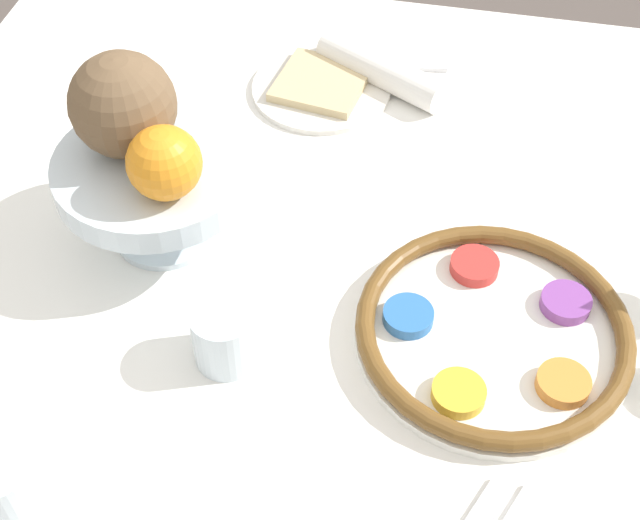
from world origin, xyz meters
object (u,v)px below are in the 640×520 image
object	(u,v)px
seder_plate	(493,331)
cup_far	(225,336)
fruit_stand	(155,177)
coconut	(123,105)
orange_fruit	(164,163)
napkin_roll	(381,70)
bread_plate	(321,87)
cup_near	(3,485)

from	to	relation	value
seder_plate	cup_far	bearing A→B (deg)	16.08
fruit_stand	coconut	world-z (taller)	coconut
orange_fruit	napkin_roll	distance (m)	0.43
bread_plate	napkin_roll	world-z (taller)	napkin_roll
seder_plate	coconut	bearing A→B (deg)	-12.74
orange_fruit	bread_plate	xyz separation A→B (m)	(-0.09, -0.34, -0.14)
orange_fruit	cup_near	bearing A→B (deg)	78.73
seder_plate	fruit_stand	world-z (taller)	fruit_stand
fruit_stand	napkin_roll	bearing A→B (deg)	-120.80
orange_fruit	coconut	bearing A→B (deg)	-43.25
seder_plate	cup_far	distance (m)	0.27
fruit_stand	bread_plate	distance (m)	0.33
seder_plate	coconut	xyz separation A→B (m)	(0.41, -0.09, 0.15)
napkin_roll	seder_plate	bearing A→B (deg)	114.21
seder_plate	cup_near	distance (m)	0.49
fruit_stand	orange_fruit	size ratio (longest dim) A/B	2.82
seder_plate	bread_plate	distance (m)	0.45
fruit_stand	orange_fruit	xyz separation A→B (m)	(-0.03, 0.04, 0.06)
bread_plate	cup_far	world-z (taller)	cup_far
cup_near	cup_far	size ratio (longest dim) A/B	1.00
bread_plate	cup_near	world-z (taller)	cup_near
fruit_stand	bread_plate	bearing A→B (deg)	-112.13
cup_far	fruit_stand	bearing A→B (deg)	-52.38
bread_plate	cup_far	xyz separation A→B (m)	(0.00, 0.45, 0.03)
coconut	bread_plate	xyz separation A→B (m)	(-0.15, -0.28, -0.16)
seder_plate	coconut	world-z (taller)	coconut
orange_fruit	napkin_roll	size ratio (longest dim) A/B	0.40
bread_plate	fruit_stand	bearing A→B (deg)	67.87
bread_plate	seder_plate	bearing A→B (deg)	124.63
seder_plate	bread_plate	world-z (taller)	seder_plate
seder_plate	cup_far	xyz separation A→B (m)	(0.26, 0.08, 0.02)
orange_fruit	coconut	world-z (taller)	coconut
seder_plate	napkin_roll	world-z (taller)	napkin_roll
napkin_roll	cup_far	world-z (taller)	cup_far
fruit_stand	napkin_roll	size ratio (longest dim) A/B	1.14
seder_plate	napkin_roll	size ratio (longest dim) A/B	1.50
coconut	cup_far	world-z (taller)	coconut
orange_fruit	bread_plate	bearing A→B (deg)	-104.65
seder_plate	cup_far	size ratio (longest dim) A/B	4.15
coconut	bread_plate	bearing A→B (deg)	-118.08
fruit_stand	napkin_roll	xyz separation A→B (m)	(-0.20, -0.33, -0.07)
bread_plate	coconut	bearing A→B (deg)	61.92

